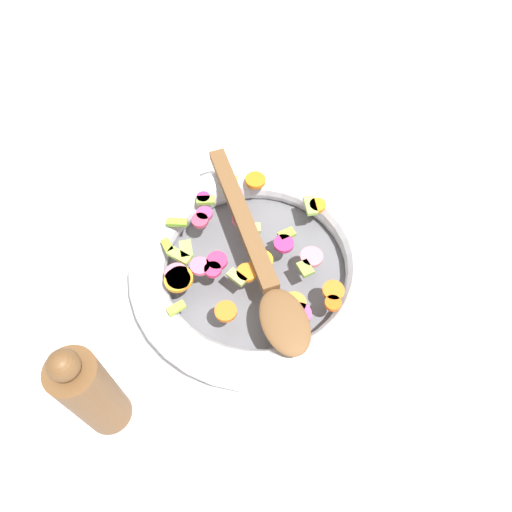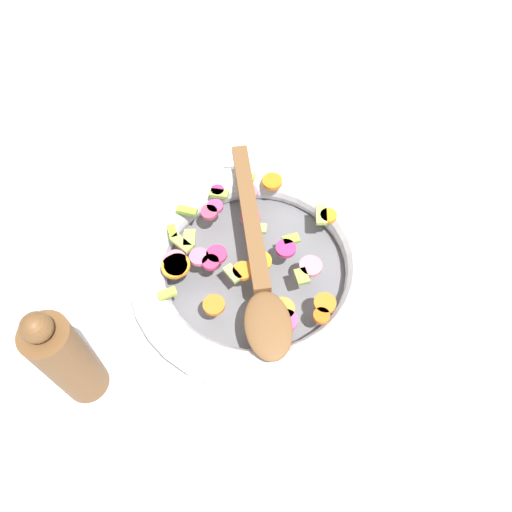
{
  "view_description": "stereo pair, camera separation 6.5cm",
  "coord_description": "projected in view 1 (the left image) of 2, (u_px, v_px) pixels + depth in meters",
  "views": [
    {
      "loc": [
        -0.26,
        0.21,
        0.6
      ],
      "look_at": [
        0.0,
        0.0,
        0.05
      ],
      "focal_mm": 35.0,
      "sensor_mm": 36.0,
      "label": 1
    },
    {
      "loc": [
        -0.3,
        0.15,
        0.6
      ],
      "look_at": [
        0.0,
        0.0,
        0.05
      ],
      "focal_mm": 35.0,
      "sensor_mm": 36.0,
      "label": 2
    }
  ],
  "objects": [
    {
      "name": "wooden_spoon",
      "position": [
        262.0,
        264.0,
        0.63
      ],
      "size": [
        0.32,
        0.14,
        0.01
      ],
      "color": "brown",
      "rests_on": "chopped_vegetables"
    },
    {
      "name": "ground_plane",
      "position": [
        256.0,
        275.0,
        0.69
      ],
      "size": [
        4.0,
        4.0,
        0.0
      ],
      "primitive_type": "plane",
      "color": "silver"
    },
    {
      "name": "skillet",
      "position": [
        256.0,
        267.0,
        0.67
      ],
      "size": [
        0.34,
        0.34,
        0.05
      ],
      "color": "slate",
      "rests_on": "ground_plane"
    },
    {
      "name": "pepper_mill",
      "position": [
        91.0,
        393.0,
        0.52
      ],
      "size": [
        0.05,
        0.05,
        0.19
      ],
      "color": "brown",
      "rests_on": "ground_plane"
    },
    {
      "name": "chopped_vegetables",
      "position": [
        242.0,
        254.0,
        0.65
      ],
      "size": [
        0.26,
        0.27,
        0.01
      ],
      "color": "orange",
      "rests_on": "skillet"
    }
  ]
}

